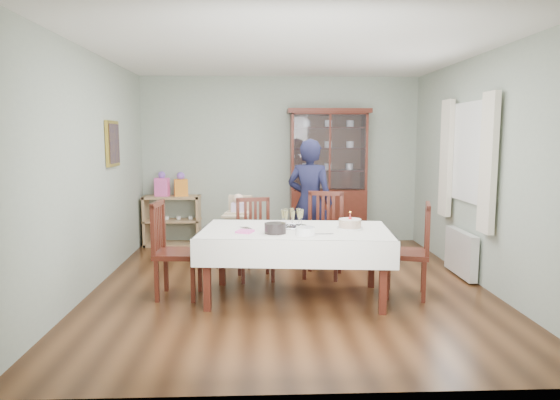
{
  "coord_description": "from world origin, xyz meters",
  "views": [
    {
      "loc": [
        -0.34,
        -5.68,
        1.74
      ],
      "look_at": [
        -0.1,
        0.2,
        0.99
      ],
      "focal_mm": 32.0,
      "sensor_mm": 36.0,
      "label": 1
    }
  ],
  "objects": [
    {
      "name": "plate_stack_white",
      "position": [
        0.11,
        -0.8,
        0.8
      ],
      "size": [
        0.26,
        0.26,
        0.08
      ],
      "primitive_type": "cylinder",
      "rotation": [
        0.0,
        0.0,
        -0.44
      ],
      "color": "white",
      "rests_on": "dining_table"
    },
    {
      "name": "champagne_tray",
      "position": [
        0.01,
        -0.37,
        0.82
      ],
      "size": [
        0.33,
        0.33,
        0.2
      ],
      "color": "silver",
      "rests_on": "dining_table"
    },
    {
      "name": "curtain_right",
      "position": [
        2.16,
        0.92,
        1.45
      ],
      "size": [
        0.07,
        0.3,
        1.55
      ],
      "primitive_type": "cube",
      "color": "silver",
      "rests_on": "room_shell"
    },
    {
      "name": "chair_end_right",
      "position": [
        1.27,
        -0.44,
        0.31
      ],
      "size": [
        0.58,
        0.58,
        1.03
      ],
      "rotation": [
        0.0,
        0.0,
        -1.87
      ],
      "color": "#4C1A13",
      "rests_on": "floor"
    },
    {
      "name": "room_shell",
      "position": [
        0.0,
        0.53,
        1.7
      ],
      "size": [
        5.0,
        5.0,
        5.0
      ],
      "color": "#9EAA99",
      "rests_on": "floor"
    },
    {
      "name": "gift_bag_orange",
      "position": [
        -1.6,
        2.26,
        0.97
      ],
      "size": [
        0.23,
        0.19,
        0.38
      ],
      "color": "orange",
      "rests_on": "sideboard"
    },
    {
      "name": "cake_knife",
      "position": [
        0.26,
        -0.77,
        0.77
      ],
      "size": [
        0.27,
        0.04,
        0.01
      ],
      "primitive_type": "cube",
      "rotation": [
        0.0,
        0.0,
        0.06
      ],
      "color": "silver",
      "rests_on": "dining_table"
    },
    {
      "name": "radiator",
      "position": [
        2.16,
        0.3,
        0.3
      ],
      "size": [
        0.1,
        0.8,
        0.55
      ],
      "primitive_type": "cube",
      "color": "white",
      "rests_on": "floor"
    },
    {
      "name": "chair_far_right",
      "position": [
        0.44,
        0.39,
        0.31
      ],
      "size": [
        0.58,
        0.58,
        1.04
      ],
      "rotation": [
        0.0,
        0.0,
        -0.28
      ],
      "color": "#4C1A13",
      "rests_on": "floor"
    },
    {
      "name": "curtain_left",
      "position": [
        2.16,
        -0.32,
        1.45
      ],
      "size": [
        0.07,
        0.3,
        1.55
      ],
      "primitive_type": "cube",
      "color": "silver",
      "rests_on": "room_shell"
    },
    {
      "name": "chair_far_left",
      "position": [
        -0.4,
        0.32,
        0.29
      ],
      "size": [
        0.5,
        0.5,
        0.98
      ],
      "rotation": [
        0.0,
        0.0,
        0.16
      ],
      "color": "#4C1A13",
      "rests_on": "floor"
    },
    {
      "name": "dining_table",
      "position": [
        0.03,
        -0.46,
        0.38
      ],
      "size": [
        2.1,
        1.33,
        0.76
      ],
      "rotation": [
        0.0,
        0.0,
        -0.1
      ],
      "color": "#4C1A13",
      "rests_on": "floor"
    },
    {
      "name": "high_chair",
      "position": [
        -0.63,
        0.96,
        0.38
      ],
      "size": [
        0.51,
        0.51,
        0.98
      ],
      "rotation": [
        0.0,
        0.0,
        -0.2
      ],
      "color": "black",
      "rests_on": "floor"
    },
    {
      "name": "birthday_cake",
      "position": [
        0.62,
        -0.46,
        0.81
      ],
      "size": [
        0.28,
        0.28,
        0.19
      ],
      "color": "white",
      "rests_on": "dining_table"
    },
    {
      "name": "gift_bag_pink",
      "position": [
        -1.89,
        2.26,
        0.97
      ],
      "size": [
        0.23,
        0.17,
        0.39
      ],
      "color": "#F45AB3",
      "rests_on": "sideboard"
    },
    {
      "name": "woman",
      "position": [
        0.33,
        0.94,
        0.86
      ],
      "size": [
        0.74,
        0.62,
        1.71
      ],
      "primitive_type": "imported",
      "rotation": [
        0.0,
        0.0,
        2.73
      ],
      "color": "black",
      "rests_on": "floor"
    },
    {
      "name": "plate_stack_dark",
      "position": [
        -0.19,
        -0.69,
        0.81
      ],
      "size": [
        0.28,
        0.28,
        0.11
      ],
      "primitive_type": "cylinder",
      "rotation": [
        0.0,
        0.0,
        0.29
      ],
      "color": "black",
      "rests_on": "dining_table"
    },
    {
      "name": "cutlery",
      "position": [
        -0.53,
        -0.41,
        0.77
      ],
      "size": [
        0.15,
        0.17,
        0.01
      ],
      "primitive_type": null,
      "rotation": [
        0.0,
        0.0,
        0.46
      ],
      "color": "silver",
      "rests_on": "dining_table"
    },
    {
      "name": "window",
      "position": [
        2.22,
        0.3,
        1.55
      ],
      "size": [
        0.04,
        1.02,
        1.22
      ],
      "primitive_type": "cube",
      "color": "white",
      "rests_on": "room_shell"
    },
    {
      "name": "chair_end_left",
      "position": [
        -1.25,
        -0.36,
        0.31
      ],
      "size": [
        0.5,
        0.5,
        1.05
      ],
      "rotation": [
        0.0,
        0.0,
        1.5
      ],
      "color": "#4C1A13",
      "rests_on": "floor"
    },
    {
      "name": "napkin_stack",
      "position": [
        -0.5,
        -0.63,
        0.77
      ],
      "size": [
        0.2,
        0.2,
        0.02
      ],
      "primitive_type": "cube",
      "rotation": [
        0.0,
        0.0,
        -0.35
      ],
      "color": "#F45AB3",
      "rests_on": "dining_table"
    },
    {
      "name": "sideboard",
      "position": [
        -1.75,
        2.28,
        0.4
      ],
      "size": [
        0.9,
        0.38,
        0.8
      ],
      "color": "tan",
      "rests_on": "floor"
    },
    {
      "name": "floor",
      "position": [
        0.0,
        0.0,
        0.0
      ],
      "size": [
        5.0,
        5.0,
        0.0
      ],
      "primitive_type": "plane",
      "color": "#593319",
      "rests_on": "ground"
    },
    {
      "name": "picture_frame",
      "position": [
        -2.22,
        0.8,
        1.65
      ],
      "size": [
        0.04,
        0.48,
        0.58
      ],
      "primitive_type": "cube",
      "color": "gold",
      "rests_on": "room_shell"
    },
    {
      "name": "china_cabinet",
      "position": [
        0.75,
        2.26,
        1.12
      ],
      "size": [
        1.3,
        0.48,
        2.18
      ],
      "color": "#4C1A13",
      "rests_on": "floor"
    }
  ]
}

